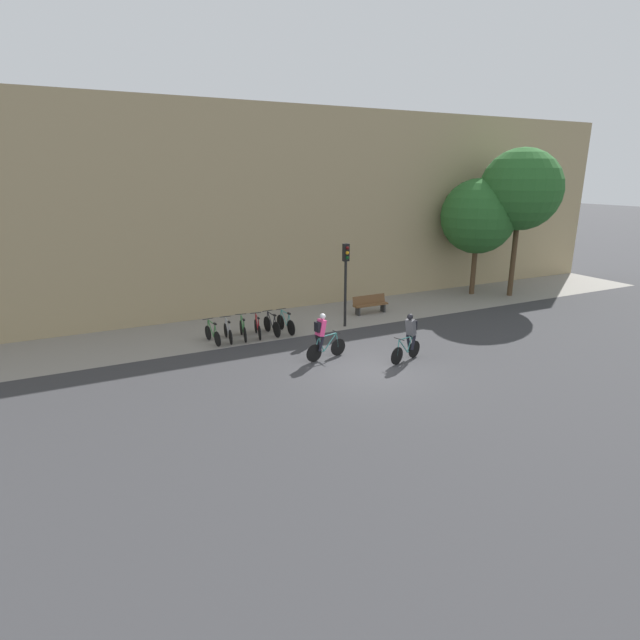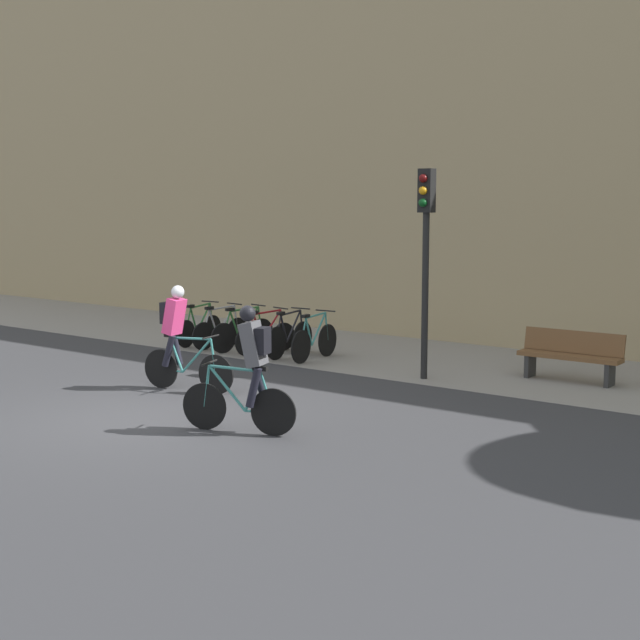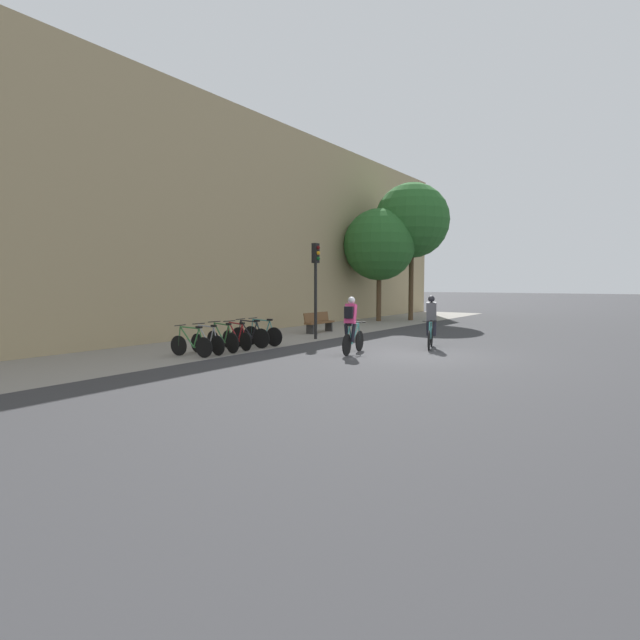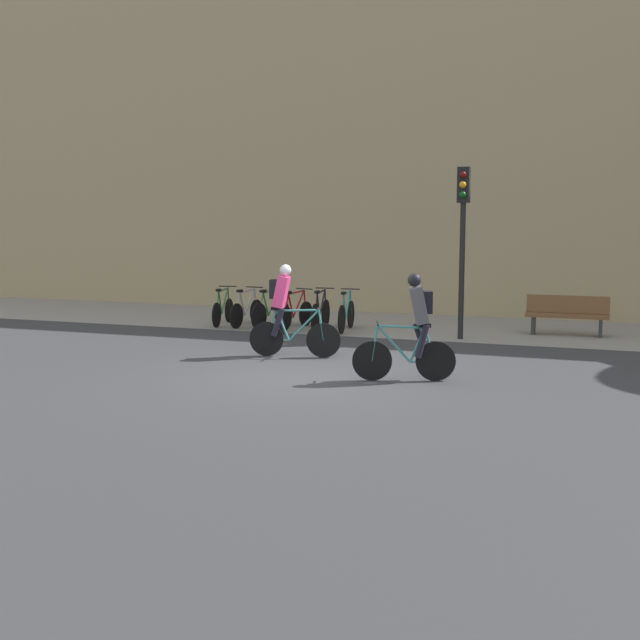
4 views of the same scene
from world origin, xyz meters
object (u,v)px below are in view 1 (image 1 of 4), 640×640
Objects in this scene: parked_bike_4 at (272,325)px; parked_bike_2 at (243,330)px; traffic_light_pole at (346,270)px; bench at (370,304)px; parked_bike_0 at (213,334)px; cyclist_pink at (322,335)px; parked_bike_5 at (286,324)px; cyclist_grey at (409,335)px; parked_bike_3 at (258,328)px; parked_bike_1 at (228,332)px.

parked_bike_2 is at bearing -179.93° from parked_bike_4.
traffic_light_pole reaches higher than bench.
parked_bike_0 is 0.87× the size of bench.
cyclist_pink is 3.71m from parked_bike_5.
cyclist_grey reaches higher than parked_bike_5.
parked_bike_5 is (1.92, 0.00, 0.01)m from parked_bike_2.
parked_bike_4 is 0.98× the size of parked_bike_5.
parked_bike_4 is (0.64, 0.00, 0.02)m from parked_bike_3.
parked_bike_0 is at bearing 130.49° from cyclist_pink.
parked_bike_0 reaches higher than bench.
bench is at bearing 7.11° from parked_bike_0.
cyclist_pink is 1.11× the size of parked_bike_1.
parked_bike_4 is at bearing 98.77° from cyclist_pink.
parked_bike_2 is 1.28m from parked_bike_4.
parked_bike_0 is 1.92m from parked_bike_3.
parked_bike_4 is 0.44× the size of traffic_light_pole.
cyclist_grey is 0.97× the size of bench.
bench is at bearing 10.33° from parked_bike_4.
bench is at bearing 9.29° from parked_bike_3.
parked_bike_0 reaches higher than parked_bike_3.
parked_bike_4 reaches higher than parked_bike_3.
parked_bike_4 is (1.92, 0.00, 0.02)m from parked_bike_1.
parked_bike_1 is at bearing -180.00° from parked_bike_2.
parked_bike_3 is 4.59m from traffic_light_pole.
parked_bike_1 is (-2.49, 3.66, -0.57)m from cyclist_pink.
cyclist_grey reaches higher than bench.
parked_bike_4 is at bearing 0.07° from parked_bike_2.
cyclist_grey is 6.95m from parked_bike_2.
parked_bike_5 is (0.64, -0.00, -0.00)m from parked_bike_4.
cyclist_grey is 6.53m from parked_bike_3.
parked_bike_3 is at bearing 174.84° from traffic_light_pole.
parked_bike_4 is at bearing 0.05° from parked_bike_1.
cyclist_pink is 1.00× the size of cyclist_grey.
bench is (6.83, 1.01, 0.08)m from parked_bike_2.
parked_bike_5 is 0.91× the size of bench.
cyclist_grey is at bearing -40.45° from parked_bike_0.
cyclist_pink is 1.07× the size of parked_bike_5.
parked_bike_0 is 1.28m from parked_bike_2.
parked_bike_3 is 0.42× the size of traffic_light_pole.
traffic_light_pole is (2.73, -0.36, 2.18)m from parked_bike_5.
parked_bike_4 is at bearing 0.03° from parked_bike_0.
parked_bike_4 reaches higher than parked_bike_5.
traffic_light_pole is 2.05× the size of bench.
bench is (7.47, 1.01, 0.09)m from parked_bike_1.
parked_bike_5 is at bearing 0.02° from parked_bike_1.
parked_bike_3 is (1.28, 0.00, -0.00)m from parked_bike_1.
parked_bike_0 is 8.18m from bench.
parked_bike_4 is 0.90× the size of bench.
parked_bike_0 is at bearing -179.99° from parked_bike_5.
parked_bike_3 is 0.95× the size of parked_bike_5.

